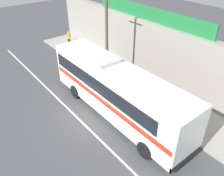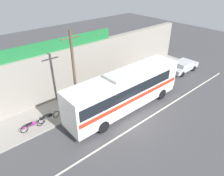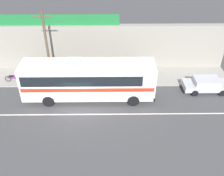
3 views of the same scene
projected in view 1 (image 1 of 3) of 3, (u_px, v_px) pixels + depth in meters
ground_plane at (90, 116)px, 15.95m from camera, size 70.00×70.00×0.00m
sidewalk_slab at (143, 89)px, 18.63m from camera, size 30.00×3.60×0.14m
storefront_facade at (164, 56)px, 18.49m from camera, size 30.00×0.70×4.80m
storefront_billboard at (148, 13)px, 18.34m from camera, size 12.03×0.12×1.10m
road_center_stripe at (80, 121)px, 15.53m from camera, size 30.00×0.14×0.01m
intercity_bus at (116, 88)px, 15.11m from camera, size 11.60×2.65×3.78m
utility_pole at (107, 38)px, 17.55m from camera, size 1.60×0.22×7.39m
motorcycle_green at (97, 64)px, 21.37m from camera, size 1.91×0.56×0.94m
motorcycle_blue at (87, 59)px, 22.28m from camera, size 1.91×0.56×0.94m
pedestrian_far_left at (69, 37)px, 25.75m from camera, size 0.30×0.48×1.60m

